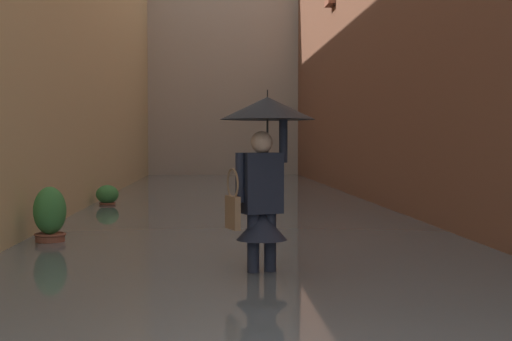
% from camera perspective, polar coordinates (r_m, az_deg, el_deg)
% --- Properties ---
extents(ground_plane, '(64.25, 64.25, 0.00)m').
position_cam_1_polar(ground_plane, '(14.97, -1.76, -3.43)').
color(ground_plane, '#605B56').
extents(flood_water, '(6.60, 31.70, 0.22)m').
position_cam_1_polar(flood_water, '(14.96, -1.76, -3.02)').
color(flood_water, '#515B60').
rests_on(flood_water, ground_plane).
extents(building_facade_far, '(9.40, 1.80, 9.25)m').
position_cam_1_polar(building_facade_far, '(28.81, -2.65, 8.53)').
color(building_facade_far, '#A89989').
rests_on(building_facade_far, ground_plane).
extents(person_wading, '(0.93, 0.93, 2.00)m').
position_cam_1_polar(person_wading, '(7.00, 0.66, 1.19)').
color(person_wading, '#2D2319').
rests_on(person_wading, ground_plane).
extents(potted_plant_mid_right, '(0.41, 0.41, 0.92)m').
position_cam_1_polar(potted_plant_mid_right, '(9.56, -16.08, -3.90)').
color(potted_plant_mid_right, brown).
rests_on(potted_plant_mid_right, ground_plane).
extents(potted_plant_far_right, '(0.46, 0.46, 0.62)m').
position_cam_1_polar(potted_plant_far_right, '(14.83, -11.74, -2.14)').
color(potted_plant_far_right, '#9E563D').
rests_on(potted_plant_far_right, ground_plane).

